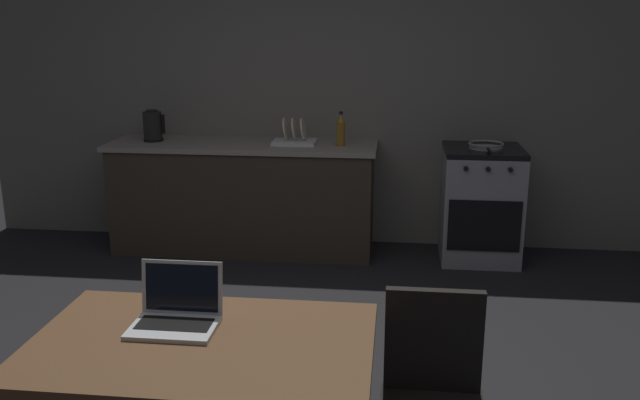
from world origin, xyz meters
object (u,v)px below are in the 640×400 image
at_px(dining_table, 202,359).
at_px(dish_rack, 295,138).
at_px(laptop, 176,314).
at_px(chair, 433,392).
at_px(stove_oven, 480,204).
at_px(electric_kettle, 153,126).
at_px(frying_pan, 486,145).
at_px(bottle, 341,130).

xyz_separation_m(dining_table, dish_rack, (-0.12, 3.09, 0.28)).
bearing_deg(laptop, chair, -2.77).
bearing_deg(chair, dish_rack, 93.94).
relative_size(stove_oven, electric_kettle, 3.50).
bearing_deg(frying_pan, stove_oven, 115.54).
bearing_deg(dish_rack, electric_kettle, 180.00).
relative_size(laptop, electric_kettle, 1.25).
height_order(bottle, dish_rack, bottle).
bearing_deg(frying_pan, bottle, -178.86).
xyz_separation_m(chair, laptop, (-0.98, -0.05, 0.29)).
bearing_deg(frying_pan, laptop, -116.91).
xyz_separation_m(chair, bottle, (-0.60, 2.88, 0.53)).
bearing_deg(stove_oven, chair, -99.86).
relative_size(dining_table, chair, 1.43).
distance_m(chair, laptop, 1.02).
distance_m(stove_oven, chair, 2.97).
bearing_deg(dish_rack, chair, -71.66).
height_order(laptop, dish_rack, dish_rack).
bearing_deg(dish_rack, laptop, -90.08).
distance_m(chair, bottle, 2.99).
distance_m(electric_kettle, bottle, 1.54).
xyz_separation_m(laptop, electric_kettle, (-1.16, 2.98, 0.23)).
bearing_deg(bottle, stove_oven, 2.46).
bearing_deg(chair, stove_oven, 65.74).
xyz_separation_m(bottle, frying_pan, (1.12, 0.02, -0.10)).
relative_size(stove_oven, dish_rack, 2.64).
height_order(laptop, electric_kettle, electric_kettle).
bearing_deg(electric_kettle, frying_pan, -0.60).
bearing_deg(stove_oven, electric_kettle, 179.95).
bearing_deg(bottle, frying_pan, 1.14).
distance_m(chair, dish_rack, 3.12).
distance_m(bottle, frying_pan, 1.13).
relative_size(electric_kettle, bottle, 0.95).
bearing_deg(stove_oven, laptop, -116.52).
bearing_deg(electric_kettle, dining_table, -67.41).
distance_m(dining_table, chair, 0.88).
bearing_deg(electric_kettle, dish_rack, 0.00).
distance_m(dining_table, laptop, 0.21).
xyz_separation_m(stove_oven, bottle, (-1.11, -0.05, 0.58)).
relative_size(dining_table, electric_kettle, 4.87).
relative_size(electric_kettle, frying_pan, 0.58).
xyz_separation_m(chair, frying_pan, (0.52, 2.91, 0.42)).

